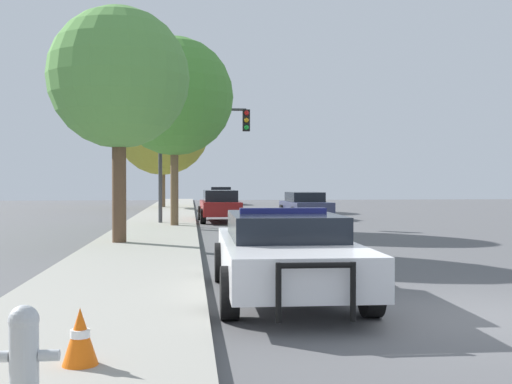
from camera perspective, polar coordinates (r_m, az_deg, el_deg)
The scene contains 12 objects.
ground_plane at distance 9.22m, azimuth 19.20°, elevation -10.54°, with size 110.00×110.00×0.00m, color #565659.
sidewalk_left at distance 8.46m, azimuth -14.60°, elevation -11.10°, with size 3.00×110.00×0.13m.
police_car at distance 10.23m, azimuth 2.56°, elevation -5.22°, with size 2.21×5.37×1.40m.
fire_hydrant at distance 5.32m, azimuth -19.93°, elevation -13.18°, with size 0.53×0.23×0.76m.
traffic_light at distance 26.76m, azimuth -5.21°, elevation 4.69°, with size 3.79×0.35×4.85m.
car_background_distant at distance 51.20m, azimuth -3.13°, elevation -0.26°, with size 2.13×4.34×1.40m.
car_background_midblock at distance 29.00m, azimuth -3.23°, elevation -1.18°, with size 1.93×4.56×1.43m.
car_background_oncoming at distance 31.57m, azimuth 4.41°, elevation -1.12°, with size 2.23×4.16×1.30m.
tree_sidewalk_near at distance 18.51m, azimuth -12.10°, elevation 9.84°, with size 3.93×3.93×6.56m.
tree_sidewalk_far at distance 43.39m, azimuth -8.31°, elevation 5.68°, with size 6.32×6.32×8.46m.
tree_sidewalk_mid at distance 25.28m, azimuth -7.28°, elevation 8.42°, with size 4.59×4.59×7.30m.
traffic_cone at distance 6.28m, azimuth -15.36°, elevation -12.25°, with size 0.33×0.33×0.53m.
Camera 1 is at (-3.83, -8.18, 1.83)m, focal length 45.00 mm.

